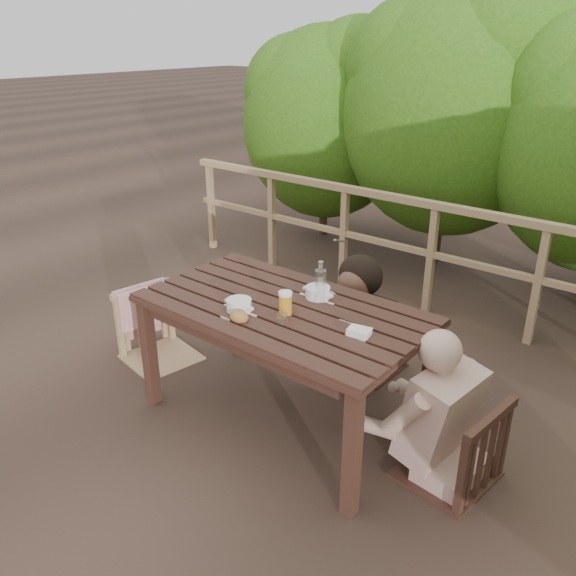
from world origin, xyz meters
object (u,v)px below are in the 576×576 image
Objects in this scene: woman at (374,279)px; bread_roll at (239,317)px; diner_right at (466,368)px; beer_glass at (285,304)px; chair_left at (156,299)px; soup_near at (239,306)px; chair_right at (455,402)px; tumbler at (282,319)px; bottle at (320,283)px; table at (283,365)px; soup_far at (318,293)px; chair_far at (371,312)px; butter_tub at (359,333)px.

woman is 11.92× the size of bread_roll.
diner_right is 1.04m from beer_glass.
bread_roll is (1.13, -0.29, 0.32)m from chair_left.
chair_right is at bearing 16.94° from soup_near.
bottle is at bearing 88.42° from tumbler.
chair_right reaches higher than table.
diner_right is (0.99, -0.73, 0.00)m from woman.
bottle is at bearing 49.40° from table.
diner_right is 5.11× the size of bottle.
beer_glass is (0.15, 0.23, 0.04)m from bread_roll.
beer_glass is (-0.01, -0.30, 0.03)m from soup_far.
bottle is at bearing 51.57° from soup_near.
table is 0.88m from chair_far.
chair_far is 1.24m from bread_roll.
chair_right is 0.69× the size of woman.
woman is at bearing 76.92° from soup_near.
beer_glass reaches higher than soup_far.
butter_tub is at bearing -25.94° from bottle.
tumbler is (0.06, -0.10, -0.04)m from beer_glass.
bread_roll is at bearing -114.43° from bottle.
chair_right is (2.26, 0.17, -0.01)m from chair_left.
soup_far is (-0.96, 0.06, 0.34)m from chair_right.
soup_near is 0.98× the size of soup_far.
bread_roll is 0.78× the size of beer_glass.
bottle is at bearing 95.71° from diner_right.
soup_near is at bearing -172.80° from tumbler.
chair_left is at bearing 100.89° from diner_right.
table is at bearing -74.90° from chair_right.
butter_tub is at bearing -61.21° from chair_far.
chair_right is 0.69× the size of diner_right.
chair_far reaches higher than bread_roll.
chair_right is (0.96, -0.71, 0.04)m from chair_far.
bottle is (0.30, 0.38, 0.10)m from soup_near.
chair_right is 1.22m from woman.
chair_left is 2.26m from chair_right.
diner_right reaches higher than soup_near.
chair_left reaches higher than chair_right.
butter_tub is at bearing 118.28° from woman.
chair_far reaches higher than butter_tub.
chair_far is at bearing 94.06° from bottle.
soup_near is 0.50m from soup_far.
bottle reaches higher than table.
chair_far is 3.63× the size of soup_near.
chair_right reaches higher than soup_near.
bread_roll is 0.53m from bottle.
soup_far is 0.52m from butter_tub.
chair_right is at bearing 96.56° from diner_right.
chair_left reaches higher than chair_far.
chair_left reaches higher than tumbler.
bottle is (1.35, 0.19, 0.43)m from chair_left.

